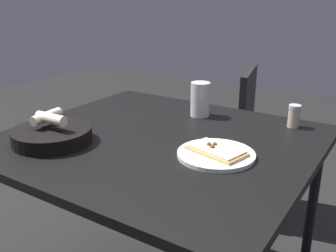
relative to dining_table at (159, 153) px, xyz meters
The scene contains 6 objects.
dining_table is the anchor object (origin of this frame).
pizza_plate 0.26m from the dining_table, behind, with size 0.25×0.25×0.04m.
bread_basket 0.39m from the dining_table, 39.16° to the left, with size 0.28×0.28×0.11m.
beer_glass 0.34m from the dining_table, 89.09° to the right, with size 0.08×0.08×0.15m.
pepper_shaker 0.55m from the dining_table, 134.54° to the right, with size 0.05×0.05×0.09m.
chair_far 0.91m from the dining_table, 81.44° to the right, with size 0.53×0.53×0.85m.
Camera 1 is at (-0.73, 1.07, 1.26)m, focal length 40.74 mm.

